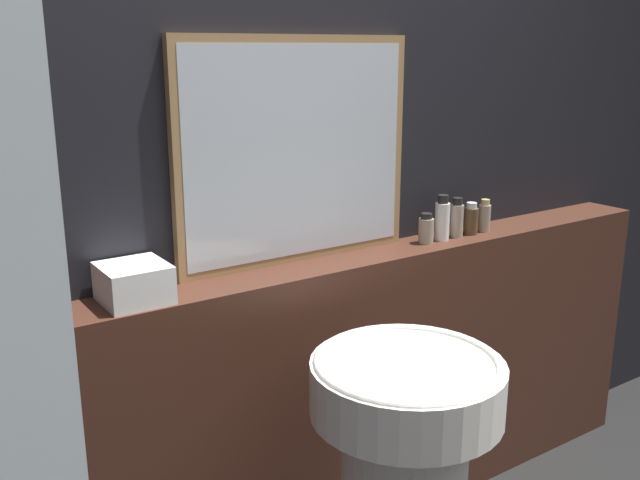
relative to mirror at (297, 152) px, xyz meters
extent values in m
cube|color=black|center=(0.05, 0.05, -0.07)|extent=(8.00, 0.06, 2.50)
cube|color=#422319|center=(0.05, -0.08, -0.83)|extent=(2.90, 0.19, 0.98)
cylinder|color=white|center=(-0.03, -0.57, -0.54)|extent=(0.50, 0.50, 0.14)
torus|color=white|center=(-0.03, -0.57, -0.46)|extent=(0.48, 0.48, 0.02)
cube|color=#937047|center=(0.00, 0.00, 0.00)|extent=(0.81, 0.03, 0.68)
cube|color=#B2BCC6|center=(0.00, -0.01, 0.00)|extent=(0.76, 0.02, 0.63)
cube|color=white|center=(-0.56, -0.08, -0.29)|extent=(0.17, 0.17, 0.10)
cylinder|color=gray|center=(0.47, -0.08, -0.30)|extent=(0.05, 0.05, 0.09)
cylinder|color=black|center=(0.47, -0.08, -0.25)|extent=(0.04, 0.04, 0.02)
cylinder|color=white|center=(0.54, -0.08, -0.28)|extent=(0.05, 0.05, 0.13)
cylinder|color=black|center=(0.54, -0.08, -0.20)|extent=(0.04, 0.04, 0.03)
cylinder|color=gray|center=(0.61, -0.08, -0.28)|extent=(0.05, 0.05, 0.12)
cylinder|color=black|center=(0.61, -0.08, -0.21)|extent=(0.03, 0.03, 0.03)
cylinder|color=#4C3823|center=(0.68, -0.08, -0.29)|extent=(0.05, 0.05, 0.09)
cylinder|color=silver|center=(0.68, -0.08, -0.24)|extent=(0.04, 0.04, 0.02)
cylinder|color=gray|center=(0.75, -0.08, -0.29)|extent=(0.04, 0.04, 0.10)
cylinder|color=tan|center=(0.75, -0.08, -0.23)|extent=(0.03, 0.03, 0.02)
camera|label=1|loc=(-1.15, -1.81, 0.31)|focal=40.00mm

